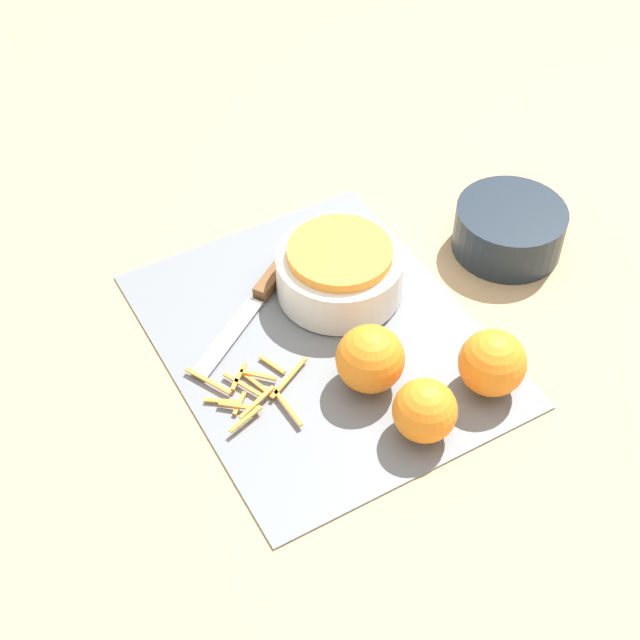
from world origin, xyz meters
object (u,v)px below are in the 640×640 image
(orange_left, at_px, (370,359))
(bowl_speckled, at_px, (340,270))
(orange_back, at_px, (492,363))
(knife, at_px, (262,290))
(orange_right, at_px, (425,411))
(bowl_dark, at_px, (509,229))

(orange_left, bearing_deg, bowl_speckled, 162.61)
(bowl_speckled, distance_m, orange_back, 0.24)
(knife, height_order, orange_left, orange_left)
(bowl_speckled, xyz_separation_m, knife, (-0.05, -0.09, -0.03))
(orange_right, bearing_deg, bowl_speckled, 172.44)
(bowl_dark, bearing_deg, knife, -103.61)
(orange_right, bearing_deg, orange_left, -170.70)
(bowl_speckled, bearing_deg, orange_right, -7.56)
(bowl_dark, relative_size, orange_left, 1.83)
(bowl_dark, xyz_separation_m, orange_back, (0.19, -0.18, 0.01))
(orange_left, distance_m, orange_right, 0.09)
(bowl_dark, xyz_separation_m, knife, (-0.08, -0.34, -0.02))
(knife, distance_m, orange_left, 0.21)
(bowl_speckled, relative_size, orange_left, 2.01)
(bowl_dark, relative_size, knife, 0.73)
(bowl_dark, xyz_separation_m, orange_left, (0.12, -0.30, 0.01))
(bowl_dark, distance_m, orange_left, 0.32)
(knife, distance_m, orange_back, 0.32)
(knife, xyz_separation_m, orange_left, (0.20, 0.04, 0.04))
(orange_right, xyz_separation_m, orange_back, (-0.02, 0.11, 0.00))
(knife, relative_size, orange_back, 2.55)
(orange_left, bearing_deg, orange_back, 58.24)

